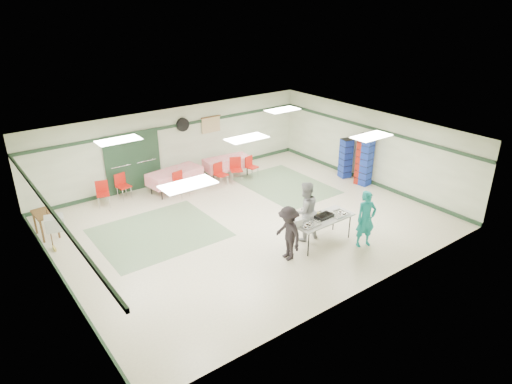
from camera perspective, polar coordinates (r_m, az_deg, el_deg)
floor at (r=14.09m, az=-1.07°, el=-3.74°), size 11.00×11.00×0.00m
ceiling at (r=13.06m, az=-1.16°, el=6.82°), size 11.00×11.00×0.00m
wall_back at (r=17.16m, az=-9.98°, el=5.92°), size 11.00×0.00×11.00m
wall_front at (r=10.56m, az=13.39°, el=-6.19°), size 11.00×0.00×11.00m
wall_left at (r=11.53m, az=-23.98°, el=-5.04°), size 0.00×9.00×9.00m
wall_right at (r=17.11m, az=14.07°, el=5.51°), size 0.00×9.00×9.00m
trim_back at (r=16.93m, az=-10.10°, el=8.15°), size 11.00×0.06×0.10m
baseboard_back at (r=17.56m, az=-9.64°, el=1.89°), size 11.00×0.06×0.12m
trim_left at (r=11.24m, az=-24.42°, el=-1.86°), size 0.06×9.00×0.10m
baseboard_left at (r=12.17m, az=-22.83°, el=-10.35°), size 0.06×9.00×0.12m
trim_right at (r=16.89m, az=14.24°, el=7.75°), size 0.06×9.00×0.10m
baseboard_right at (r=17.52m, az=13.60°, el=1.49°), size 0.06×9.00×0.12m
green_patch_a at (r=13.77m, az=-12.05°, el=-4.99°), size 3.50×3.00×0.01m
green_patch_b at (r=16.72m, az=3.71°, el=0.83°), size 2.50×3.50×0.01m
double_door_left at (r=16.39m, az=-16.63°, el=3.30°), size 0.90×0.06×2.10m
double_door_right at (r=16.71m, az=-13.61°, el=4.03°), size 0.90×0.06×2.10m
door_frame at (r=16.52m, az=-15.10°, el=3.65°), size 2.00×0.03×2.15m
wall_fan at (r=17.04m, az=-9.15°, el=8.31°), size 0.50×0.10×0.50m
scroll_banner at (r=17.66m, az=-5.65°, el=8.37°), size 0.80×0.02×0.60m
serving_table at (r=12.78m, az=8.30°, el=-3.43°), size 1.90×0.81×0.76m
sheet_tray_right at (r=13.04m, az=10.29°, el=-2.74°), size 0.56×0.43×0.02m
sheet_tray_mid at (r=12.80m, az=7.87°, el=-3.10°), size 0.60×0.46×0.02m
sheet_tray_left at (r=12.34m, az=6.66°, el=-4.09°), size 0.55×0.43×0.02m
baking_pan at (r=12.80m, az=8.50°, el=-2.99°), size 0.52×0.33×0.08m
foam_box_stack at (r=12.24m, az=5.15°, el=-3.80°), size 0.23×0.21×0.20m
volunteer_teal at (r=12.83m, az=13.58°, el=-3.31°), size 0.68×0.55×1.62m
volunteer_grey at (r=12.84m, az=6.12°, el=-2.41°), size 0.93×0.77×1.74m
volunteer_dark at (r=11.92m, az=4.04°, el=-5.17°), size 0.67×1.03×1.50m
dining_table_a at (r=17.33m, az=-3.65°, el=3.68°), size 1.79×0.91×0.77m
dining_table_b at (r=16.31m, az=-10.12°, el=2.05°), size 2.04×1.13×0.77m
chair_a at (r=16.90m, az=-2.53°, el=3.15°), size 0.57×0.57×0.92m
chair_b at (r=16.55m, az=-4.56°, el=2.51°), size 0.45×0.45×0.86m
chair_c at (r=17.27m, az=-0.68°, el=3.44°), size 0.46×0.46×0.83m
chair_d at (r=15.81m, az=-9.51°, el=1.31°), size 0.51×0.51×0.91m
chair_loose_a at (r=16.12m, az=-16.41°, el=1.02°), size 0.48×0.48×0.88m
chair_loose_b at (r=15.73m, az=-18.65°, el=0.11°), size 0.49×0.49×0.86m
crate_stack_blue_a at (r=16.91m, az=13.56°, el=3.69°), size 0.43×0.43×1.78m
crate_stack_red at (r=16.96m, az=13.27°, el=3.98°), size 0.49×0.49×1.89m
crate_stack_blue_b at (r=17.54m, az=11.15°, el=4.15°), size 0.46×0.46×1.50m
printer_table at (r=14.36m, az=-24.93°, el=-2.76°), size 0.57×0.85×0.74m
office_printer at (r=13.12m, az=-23.88°, el=-3.58°), size 0.55×0.51×0.37m
broom at (r=13.53m, az=-24.36°, el=-4.22°), size 0.07×0.20×1.23m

